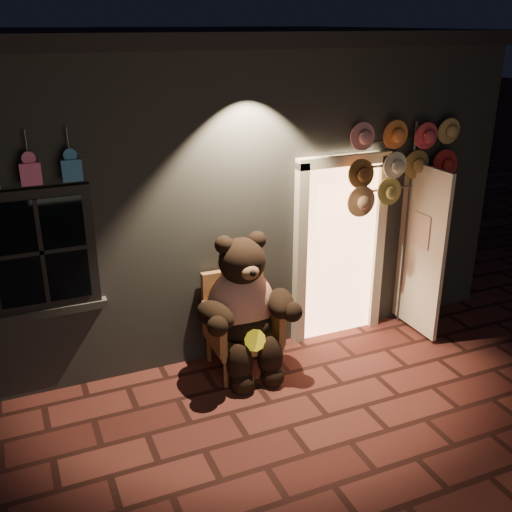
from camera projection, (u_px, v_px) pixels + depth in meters
ground at (289, 427)px, 5.62m from camera, size 60.00×60.00×0.00m
shop_building at (166, 160)px, 8.40m from camera, size 7.30×5.95×3.51m
wicker_armchair at (240, 321)px, 6.46m from camera, size 0.74×0.67×1.06m
teddy_bear at (244, 308)px, 6.26m from camera, size 1.15×0.89×1.58m
hat_rack at (401, 163)px, 6.69m from camera, size 1.43×0.22×2.53m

